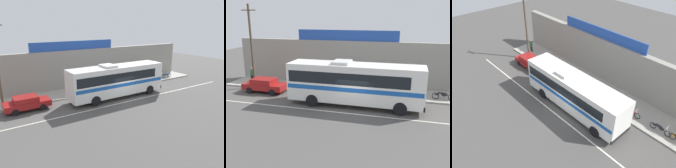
{
  "view_description": "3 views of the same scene",
  "coord_description": "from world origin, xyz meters",
  "views": [
    {
      "loc": [
        -13.33,
        -18.41,
        8.08
      ],
      "look_at": [
        -1.06,
        0.66,
        1.75
      ],
      "focal_mm": 35.31,
      "sensor_mm": 36.0,
      "label": 1
    },
    {
      "loc": [
        4.04,
        -18.59,
        7.38
      ],
      "look_at": [
        -1.45,
        0.69,
        1.89
      ],
      "focal_mm": 40.32,
      "sensor_mm": 36.0,
      "label": 2
    },
    {
      "loc": [
        11.87,
        -10.97,
        14.94
      ],
      "look_at": [
        -1.55,
        1.11,
        2.12
      ],
      "focal_mm": 36.54,
      "sensor_mm": 36.0,
      "label": 3
    }
  ],
  "objects": [
    {
      "name": "ground_plane",
      "position": [
        0.0,
        0.0,
        0.0
      ],
      "size": [
        70.0,
        70.0,
        0.0
      ],
      "primitive_type": "plane",
      "color": "#4F4C49"
    },
    {
      "name": "sidewalk_slab",
      "position": [
        0.0,
        5.2,
        0.07
      ],
      "size": [
        30.0,
        3.6,
        0.14
      ],
      "primitive_type": "cube",
      "color": "#A8A399",
      "rests_on": "ground_plane"
    },
    {
      "name": "storefront_facade",
      "position": [
        0.0,
        7.35,
        2.4
      ],
      "size": [
        30.0,
        0.7,
        4.8
      ],
      "primitive_type": "cube",
      "color": "gray",
      "rests_on": "ground_plane"
    },
    {
      "name": "storefront_billboard",
      "position": [
        -2.4,
        7.35,
        5.35
      ],
      "size": [
        10.85,
        0.12,
        1.1
      ],
      "primitive_type": "cube",
      "color": "#234CAD",
      "rests_on": "storefront_facade"
    },
    {
      "name": "road_center_stripe",
      "position": [
        0.0,
        -0.8,
        0.0
      ],
      "size": [
        30.0,
        0.14,
        0.01
      ],
      "primitive_type": "cube",
      "color": "silver",
      "rests_on": "ground_plane"
    },
    {
      "name": "intercity_bus",
      "position": [
        -0.2,
        1.11,
        2.07
      ],
      "size": [
        11.19,
        2.67,
        3.78
      ],
      "color": "white",
      "rests_on": "ground_plane"
    },
    {
      "name": "parked_car",
      "position": [
        -9.51,
        2.51,
        0.74
      ],
      "size": [
        4.22,
        1.92,
        1.37
      ],
      "color": "maroon",
      "rests_on": "ground_plane"
    },
    {
      "name": "utility_pole",
      "position": [
        -11.46,
        3.69,
        4.45
      ],
      "size": [
        1.6,
        0.22,
        8.34
      ],
      "color": "brown",
      "rests_on": "sidewalk_slab"
    },
    {
      "name": "motorcycle_black",
      "position": [
        4.32,
        4.29,
        0.57
      ],
      "size": [
        1.87,
        0.56,
        0.94
      ],
      "color": "black",
      "rests_on": "sidewalk_slab"
    },
    {
      "name": "motorcycle_green",
      "position": [
        7.21,
        4.3,
        0.57
      ],
      "size": [
        1.96,
        0.56,
        0.94
      ],
      "color": "black",
      "rests_on": "sidewalk_slab"
    },
    {
      "name": "pedestrian_near_shop",
      "position": [
        -12.64,
        4.95,
        1.12
      ],
      "size": [
        0.3,
        0.48,
        1.68
      ],
      "color": "black",
      "rests_on": "sidewalk_slab"
    }
  ]
}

